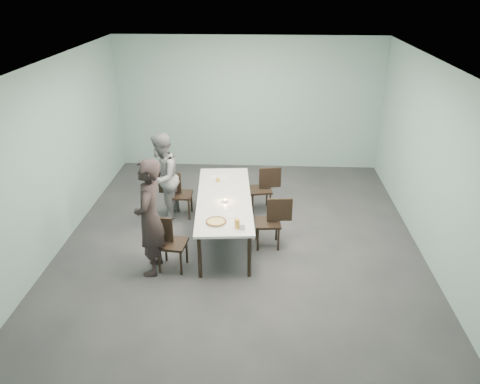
{
  "coord_description": "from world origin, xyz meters",
  "views": [
    {
      "loc": [
        0.35,
        -6.97,
        4.17
      ],
      "look_at": [
        0.0,
        -0.18,
        1.0
      ],
      "focal_mm": 35.0,
      "sensor_mm": 36.0,
      "label": 1
    }
  ],
  "objects_px": {
    "chair_far_left": "(176,191)",
    "tealight": "(225,201)",
    "table": "(224,200)",
    "amber_tumbler": "(218,180)",
    "beer_glass": "(237,224)",
    "chair_near_left": "(167,239)",
    "pizza": "(216,222)",
    "water_tumbler": "(243,226)",
    "chair_near_right": "(273,219)",
    "diner_far": "(162,177)",
    "diner_near": "(150,218)",
    "side_plate": "(230,215)",
    "chair_far_right": "(264,186)"
  },
  "relations": [
    {
      "from": "diner_near",
      "to": "table",
      "type": "bearing_deg",
      "value": 137.51
    },
    {
      "from": "pizza",
      "to": "tealight",
      "type": "xyz_separation_m",
      "value": [
        0.08,
        0.72,
        0.0
      ]
    },
    {
      "from": "diner_far",
      "to": "water_tumbler",
      "type": "bearing_deg",
      "value": 49.28
    },
    {
      "from": "side_plate",
      "to": "beer_glass",
      "type": "distance_m",
      "value": 0.42
    },
    {
      "from": "chair_near_right",
      "to": "diner_far",
      "type": "bearing_deg",
      "value": -28.49
    },
    {
      "from": "water_tumbler",
      "to": "amber_tumbler",
      "type": "distance_m",
      "value": 1.8
    },
    {
      "from": "chair_far_left",
      "to": "diner_near",
      "type": "height_order",
      "value": "diner_near"
    },
    {
      "from": "diner_far",
      "to": "water_tumbler",
      "type": "relative_size",
      "value": 18.29
    },
    {
      "from": "chair_near_left",
      "to": "diner_far",
      "type": "height_order",
      "value": "diner_far"
    },
    {
      "from": "chair_far_left",
      "to": "water_tumbler",
      "type": "height_order",
      "value": "chair_far_left"
    },
    {
      "from": "pizza",
      "to": "side_plate",
      "type": "xyz_separation_m",
      "value": [
        0.2,
        0.24,
        -0.01
      ]
    },
    {
      "from": "beer_glass",
      "to": "chair_near_left",
      "type": "bearing_deg",
      "value": 177.59
    },
    {
      "from": "beer_glass",
      "to": "chair_near_right",
      "type": "bearing_deg",
      "value": 55.47
    },
    {
      "from": "chair_near_right",
      "to": "pizza",
      "type": "xyz_separation_m",
      "value": [
        -0.87,
        -0.63,
        0.27
      ]
    },
    {
      "from": "pizza",
      "to": "amber_tumbler",
      "type": "height_order",
      "value": "amber_tumbler"
    },
    {
      "from": "chair_near_left",
      "to": "chair_near_right",
      "type": "distance_m",
      "value": 1.78
    },
    {
      "from": "diner_near",
      "to": "pizza",
      "type": "xyz_separation_m",
      "value": [
        0.96,
        0.2,
        -0.15
      ]
    },
    {
      "from": "side_plate",
      "to": "amber_tumbler",
      "type": "distance_m",
      "value": 1.34
    },
    {
      "from": "pizza",
      "to": "water_tumbler",
      "type": "height_order",
      "value": "water_tumbler"
    },
    {
      "from": "pizza",
      "to": "amber_tumbler",
      "type": "relative_size",
      "value": 4.25
    },
    {
      "from": "chair_far_left",
      "to": "tealight",
      "type": "distance_m",
      "value": 1.37
    },
    {
      "from": "table",
      "to": "diner_near",
      "type": "height_order",
      "value": "diner_near"
    },
    {
      "from": "table",
      "to": "chair_far_left",
      "type": "height_order",
      "value": "chair_far_left"
    },
    {
      "from": "pizza",
      "to": "tealight",
      "type": "distance_m",
      "value": 0.73
    },
    {
      "from": "chair_near_right",
      "to": "amber_tumbler",
      "type": "xyz_separation_m",
      "value": [
        -0.99,
        0.91,
        0.29
      ]
    },
    {
      "from": "chair_near_left",
      "to": "water_tumbler",
      "type": "relative_size",
      "value": 9.67
    },
    {
      "from": "water_tumbler",
      "to": "beer_glass",
      "type": "bearing_deg",
      "value": 166.86
    },
    {
      "from": "amber_tumbler",
      "to": "table",
      "type": "bearing_deg",
      "value": -75.84
    },
    {
      "from": "chair_near_left",
      "to": "diner_near",
      "type": "distance_m",
      "value": 0.48
    },
    {
      "from": "beer_glass",
      "to": "chair_far_right",
      "type": "bearing_deg",
      "value": 79.31
    },
    {
      "from": "chair_near_left",
      "to": "diner_far",
      "type": "xyz_separation_m",
      "value": [
        -0.39,
        1.63,
        0.32
      ]
    },
    {
      "from": "chair_far_left",
      "to": "tealight",
      "type": "bearing_deg",
      "value": -42.64
    },
    {
      "from": "diner_far",
      "to": "diner_near",
      "type": "bearing_deg",
      "value": 12.75
    },
    {
      "from": "diner_far",
      "to": "side_plate",
      "type": "distance_m",
      "value": 1.85
    },
    {
      "from": "water_tumbler",
      "to": "chair_near_right",
      "type": "bearing_deg",
      "value": 60.25
    },
    {
      "from": "chair_far_right",
      "to": "tealight",
      "type": "relative_size",
      "value": 15.54
    },
    {
      "from": "chair_near_right",
      "to": "amber_tumbler",
      "type": "bearing_deg",
      "value": -47.23
    },
    {
      "from": "chair_near_right",
      "to": "amber_tumbler",
      "type": "height_order",
      "value": "chair_near_right"
    },
    {
      "from": "water_tumbler",
      "to": "amber_tumbler",
      "type": "height_order",
      "value": "water_tumbler"
    },
    {
      "from": "chair_far_right",
      "to": "pizza",
      "type": "bearing_deg",
      "value": 59.12
    },
    {
      "from": "chair_near_left",
      "to": "chair_far_left",
      "type": "distance_m",
      "value": 1.75
    },
    {
      "from": "table",
      "to": "side_plate",
      "type": "bearing_deg",
      "value": -77.15
    },
    {
      "from": "chair_near_right",
      "to": "side_plate",
      "type": "relative_size",
      "value": 4.83
    },
    {
      "from": "table",
      "to": "amber_tumbler",
      "type": "bearing_deg",
      "value": 104.16
    },
    {
      "from": "side_plate",
      "to": "beer_glass",
      "type": "xyz_separation_m",
      "value": [
        0.13,
        -0.4,
        0.07
      ]
    },
    {
      "from": "chair_near_left",
      "to": "pizza",
      "type": "height_order",
      "value": "chair_near_left"
    },
    {
      "from": "side_plate",
      "to": "tealight",
      "type": "relative_size",
      "value": 3.21
    },
    {
      "from": "chair_near_right",
      "to": "chair_far_left",
      "type": "bearing_deg",
      "value": -33.62
    },
    {
      "from": "chair_far_right",
      "to": "pizza",
      "type": "relative_size",
      "value": 2.56
    },
    {
      "from": "chair_far_left",
      "to": "chair_near_right",
      "type": "xyz_separation_m",
      "value": [
        1.78,
        -0.99,
        0.0
      ]
    }
  ]
}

